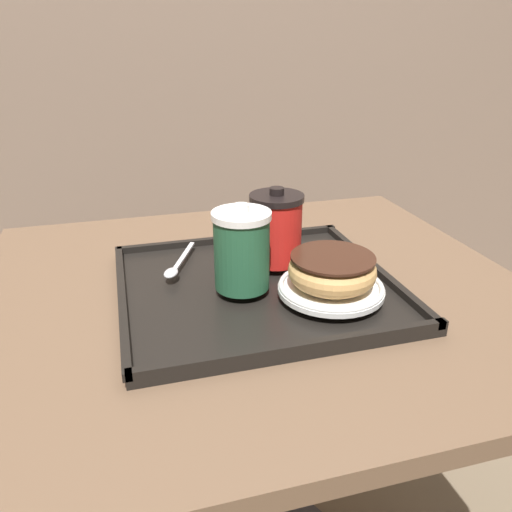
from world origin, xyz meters
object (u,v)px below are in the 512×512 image
at_px(coffee_cup_front, 242,250).
at_px(coffee_cup_rear, 276,228).
at_px(spoon, 175,267).
at_px(donut_chocolate_glazed, 332,270).

height_order(coffee_cup_front, coffee_cup_rear, coffee_cup_front).
bearing_deg(spoon, coffee_cup_front, 70.81).
height_order(coffee_cup_front, donut_chocolate_glazed, coffee_cup_front).
bearing_deg(coffee_cup_rear, spoon, 176.89).
distance_m(donut_chocolate_glazed, spoon, 0.26).
relative_size(coffee_cup_front, spoon, 0.91).
relative_size(coffee_cup_rear, donut_chocolate_glazed, 0.98).
xyz_separation_m(coffee_cup_rear, spoon, (-0.17, 0.01, -0.06)).
height_order(coffee_cup_rear, donut_chocolate_glazed, coffee_cup_rear).
distance_m(coffee_cup_rear, donut_chocolate_glazed, 0.14).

